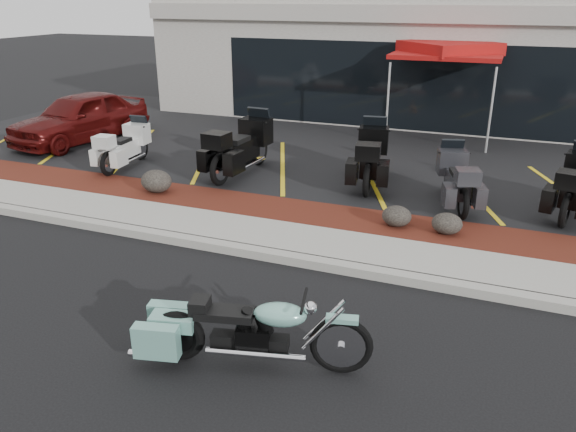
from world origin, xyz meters
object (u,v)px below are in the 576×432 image
at_px(touring_white, 140,138).
at_px(parked_car, 80,117).
at_px(traffic_cone, 372,146).
at_px(hero_cruiser, 341,337).
at_px(popup_canopy, 449,51).

distance_m(touring_white, parked_car, 2.90).
bearing_deg(touring_white, parked_car, 65.80).
bearing_deg(traffic_cone, hero_cruiser, -78.78).
relative_size(hero_cruiser, popup_canopy, 0.71).
bearing_deg(hero_cruiser, parked_car, 130.02).
height_order(hero_cruiser, traffic_cone, hero_cruiser).
relative_size(touring_white, popup_canopy, 0.51).
height_order(touring_white, popup_canopy, popup_canopy).
bearing_deg(hero_cruiser, popup_canopy, 78.29).
distance_m(hero_cruiser, touring_white, 9.63).
bearing_deg(parked_car, touring_white, -9.74).
xyz_separation_m(touring_white, traffic_cone, (5.43, 2.63, -0.34)).
height_order(touring_white, parked_car, parked_car).
xyz_separation_m(parked_car, popup_canopy, (9.59, 4.36, 1.78)).
bearing_deg(hero_cruiser, traffic_cone, 87.79).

